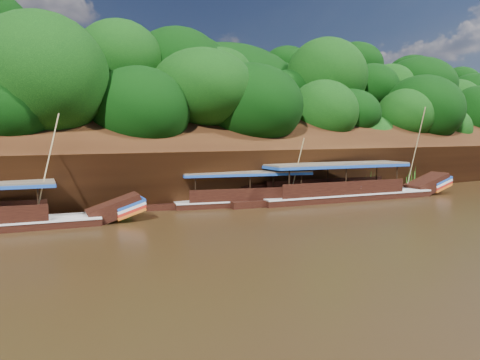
{
  "coord_description": "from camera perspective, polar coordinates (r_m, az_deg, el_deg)",
  "views": [
    {
      "loc": [
        -15.52,
        -18.28,
        4.79
      ],
      "look_at": [
        0.28,
        7.0,
        1.92
      ],
      "focal_mm": 35.0,
      "sensor_mm": 36.0,
      "label": 1
    }
  ],
  "objects": [
    {
      "name": "boat_1",
      "position": [
        32.47,
        3.05,
        -2.06
      ],
      "size": [
        13.49,
        5.25,
        5.03
      ],
      "rotation": [
        0.0,
        0.0,
        -0.26
      ],
      "color": "black",
      "rests_on": "ground"
    },
    {
      "name": "ground",
      "position": [
        24.45,
        8.21,
        -5.85
      ],
      "size": [
        160.0,
        160.0,
        0.0
      ],
      "primitive_type": "plane",
      "color": "black",
      "rests_on": "ground"
    },
    {
      "name": "boat_0",
      "position": [
        36.09,
        13.93,
        -1.3
      ],
      "size": [
        17.13,
        4.89,
        7.38
      ],
      "rotation": [
        0.0,
        0.0,
        -0.13
      ],
      "color": "black",
      "rests_on": "ground"
    },
    {
      "name": "riverbank",
      "position": [
        43.93,
        -11.27,
        1.6
      ],
      "size": [
        120.0,
        30.06,
        19.4
      ],
      "color": "black",
      "rests_on": "ground"
    },
    {
      "name": "reeds",
      "position": [
        31.21,
        -6.22,
        -1.75
      ],
      "size": [
        49.04,
        2.63,
        2.08
      ],
      "color": "#29681A",
      "rests_on": "ground"
    }
  ]
}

